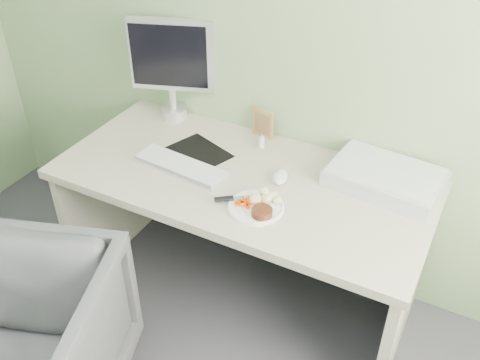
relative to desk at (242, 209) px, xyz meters
The scene contains 15 objects.
wall_back 0.89m from the desk, 90.00° to the left, with size 3.50×3.50×0.00m, color gray.
desk is the anchor object (origin of this frame).
plate 0.29m from the desk, 48.24° to the right, with size 0.22×0.22×0.01m, color white.
steak 0.35m from the desk, 46.76° to the right, with size 0.08×0.08×0.03m, color black.
potato_pile 0.31m from the desk, 34.88° to the right, with size 0.10×0.07×0.05m, color tan.
carrot_heap 0.30m from the desk, 59.64° to the right, with size 0.05×0.04×0.03m, color #FB4505.
steak_knife 0.28m from the desk, 74.23° to the right, with size 0.17×0.13×0.01m.
mousepad 0.33m from the desk, 169.03° to the left, with size 0.27×0.24×0.00m, color black.
keyboard 0.34m from the desk, 164.37° to the right, with size 0.42×0.12×0.02m, color white.
computer_mouse 0.26m from the desk, 15.76° to the left, with size 0.06×0.11×0.04m, color white.
photo_frame 0.42m from the desk, 100.78° to the left, with size 0.11×0.01×0.14m, color olive.
eyedrop_bottle 0.32m from the desk, 95.37° to the left, with size 0.02×0.02×0.07m.
scanner 0.63m from the desk, 21.25° to the left, with size 0.45×0.30×0.07m, color #A5A6AC.
monitor 0.77m from the desk, 149.72° to the left, with size 0.40×0.17×0.50m.
desk_chair 1.07m from the desk, 117.71° to the right, with size 0.73×0.76×0.69m, color #3D3D42.
Camera 1 is at (0.86, -0.02, 2.04)m, focal length 40.00 mm.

